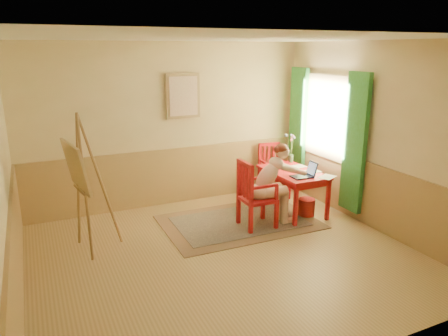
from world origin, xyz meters
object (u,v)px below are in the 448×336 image
table (293,176)px  laptop (305,174)px  figure (272,181)px  chair_left (254,195)px  chair_back (272,169)px  easel (79,172)px

table → laptop: bearing=-91.6°
table → figure: (-0.59, -0.31, 0.08)m
chair_left → laptop: 0.92m
figure → laptop: figure is taller
table → chair_back: bearing=79.2°
chair_left → laptop: (0.89, -0.05, 0.23)m
figure → easel: 2.82m
chair_back → laptop: 1.38m
table → easel: 3.40m
chair_left → easel: bearing=173.7°
chair_back → laptop: bearing=-98.4°
chair_left → figure: bearing=-0.4°
chair_left → chair_back: (1.08, 1.29, -0.06)m
chair_left → chair_back: size_ratio=1.12×
table → figure: 0.68m
easel → figure: bearing=-5.7°
chair_left → easel: (-2.47, 0.27, 0.60)m
chair_back → figure: bearing=-121.2°
table → chair_left: chair_left is taller
laptop → figure: bearing=175.8°
chair_back → easel: size_ratio=0.50×
table → chair_back: (0.19, 0.98, -0.15)m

